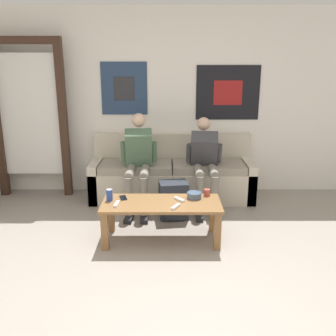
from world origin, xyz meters
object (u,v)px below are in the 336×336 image
Objects in this scene: coffee_table at (162,209)px; couch at (173,177)px; person_seated_teen at (205,160)px; person_seated_adult at (139,159)px; ceramic_bowl at (195,195)px; cell_phone at (124,198)px; pillar_candle at (207,192)px; game_controller_near_left at (176,207)px; backpack at (174,201)px; drink_can_blue at (110,195)px; game_controller_near_right at (117,204)px; game_controller_far_center at (180,199)px.

couch is at bearing 84.47° from coffee_table.
person_seated_adult is at bearing -176.87° from person_seated_teen.
cell_phone is (-0.76, -0.00, -0.03)m from ceramic_bowl.
pillar_candle reaches higher than game_controller_near_left.
backpack is 3.63× the size of drink_can_blue.
person_seated_adult is 1.05m from game_controller_near_right.
game_controller_near_right is (-0.95, -0.28, -0.02)m from pillar_candle.
person_seated_teen reaches higher than game_controller_near_right.
couch is 1.77× the size of coffee_table.
game_controller_near_right is at bearing 172.86° from game_controller_near_left.
coffee_table is 7.79× the size of ceramic_bowl.
couch is 14.82× the size of cell_phone.
couch is 1.26m from game_controller_far_center.
person_seated_adult is 8.04× the size of cell_phone.
couch is at bearing 39.41° from person_seated_adult.
backpack is at bearing -38.41° from person_seated_adult.
person_seated_teen reaches higher than ceramic_bowl.
pillar_candle is 0.34m from game_controller_far_center.
backpack is (0.01, -0.71, -0.08)m from couch.
coffee_table is (-0.13, -1.30, 0.05)m from couch.
ceramic_bowl reaches higher than cell_phone.
game_controller_near_left is (0.46, -1.10, -0.21)m from person_seated_adult.
drink_can_blue is (-1.09, -0.94, -0.14)m from person_seated_teen.
person_seated_adult is (-0.44, -0.36, 0.35)m from couch.
coffee_table is 0.55m from pillar_candle.
game_controller_near_right and game_controller_far_center have the same top height.
drink_can_blue reaches higher than coffee_table.
person_seated_teen is at bearing 40.67° from drink_can_blue.
person_seated_adult is at bearing 108.26° from coffee_table.
cell_phone is (-0.91, -0.08, -0.03)m from pillar_candle.
game_controller_near_left is at bearing -7.14° from game_controller_near_right.
pillar_candle is at bearing 28.74° from ceramic_bowl.
drink_can_blue is at bearing -175.46° from ceramic_bowl.
cell_phone is at bearing 163.60° from coffee_table.
game_controller_near_left is at bearing -67.40° from person_seated_adult.
couch is 14.99× the size of game_controller_near_right.
game_controller_near_right is 0.66m from game_controller_far_center.
pillar_candle is 0.59× the size of game_controller_near_left.
backpack is at bearing 90.68° from game_controller_near_left.
game_controller_near_right is at bearing -131.62° from backpack.
couch is 1.21m from ceramic_bowl.
person_seated_adult is 1.07m from ceramic_bowl.
ceramic_bowl is at bearing 19.31° from coffee_table.
game_controller_near_left is at bearing -89.23° from couch.
drink_can_blue is (-0.55, 0.05, 0.14)m from coffee_table.
drink_can_blue is (-0.68, -0.54, 0.27)m from backpack.
backpack is 0.92m from game_controller_near_right.
game_controller_near_right is (-0.60, 0.08, 0.00)m from game_controller_near_left.
ceramic_bowl is at bearing -51.08° from person_seated_adult.
ceramic_bowl is at bearing 23.70° from game_controller_far_center.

